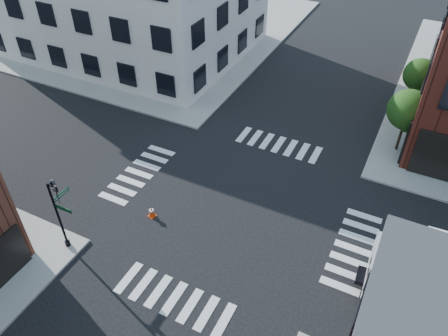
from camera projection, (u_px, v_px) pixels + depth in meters
ground at (236, 207)px, 25.96m from camera, size 120.00×120.00×0.00m
sidewalk_nw at (145, 24)px, 47.60m from camera, size 30.00×30.00×0.15m
tree_near at (409, 112)px, 28.19m from camera, size 2.69×2.69×4.49m
tree_far at (420, 77)px, 32.50m from camera, size 2.43×2.43×4.07m
signal_pole at (59, 208)px, 21.86m from camera, size 1.29×1.24×4.60m
traffic_cone at (152, 212)px, 25.17m from camera, size 0.48×0.48×0.73m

